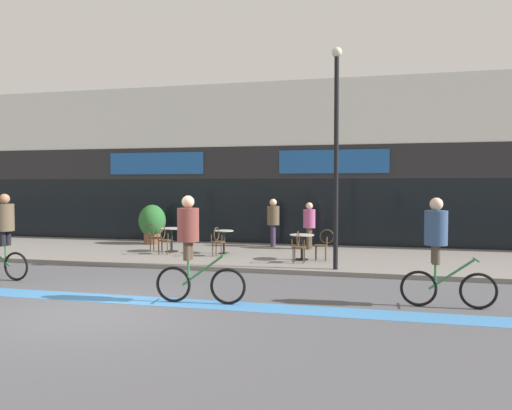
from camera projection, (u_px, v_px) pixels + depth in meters
name	position (u px, v px, depth m)	size (l,w,h in m)	color
ground_plane	(95.00, 312.00, 9.03)	(120.00, 120.00, 0.00)	#4C4C51
sidewalk_slab	(219.00, 254.00, 16.06)	(40.00, 5.50, 0.12)	slate
storefront_facade	(254.00, 167.00, 20.52)	(40.00, 4.06, 6.08)	silver
bike_lane_stripe	(122.00, 299.00, 10.00)	(36.00, 0.70, 0.01)	#3D7AB7
bistro_table_0	(172.00, 235.00, 16.14)	(0.75, 0.75, 0.77)	black
bistro_table_1	(224.00, 237.00, 15.71)	(0.60, 0.60, 0.74)	black
bistro_table_2	(302.00, 242.00, 14.42)	(0.70, 0.70, 0.74)	black
cafe_chair_0_near	(164.00, 238.00, 15.53)	(0.43, 0.59, 0.90)	#4C3823
cafe_chair_0_side	(154.00, 235.00, 16.29)	(0.59, 0.42, 0.90)	#4C3823
cafe_chair_1_near	(218.00, 239.00, 15.10)	(0.43, 0.59, 0.90)	#4C3823
cafe_chair_2_near	(298.00, 245.00, 13.81)	(0.40, 0.57, 0.90)	#4C3823
cafe_chair_2_side	(324.00, 243.00, 14.28)	(0.59, 0.42, 0.90)	#4C3823
planter_pot	(152.00, 223.00, 18.28)	(0.99, 0.99, 1.44)	brown
lamp_post	(336.00, 143.00, 12.71)	(0.26, 0.26, 5.66)	black
cyclist_0	(3.00, 231.00, 12.00)	(1.76, 0.49, 2.08)	black
cyclist_1	(192.00, 242.00, 9.65)	(1.80, 0.52, 2.09)	black
cyclist_2	(439.00, 245.00, 9.31)	(1.74, 0.48, 2.06)	black
pedestrian_near_end	(273.00, 218.00, 17.48)	(0.45, 0.45, 1.68)	#382D47
pedestrian_far_end	(309.00, 221.00, 16.81)	(0.48, 0.48, 1.58)	#4C3D2D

